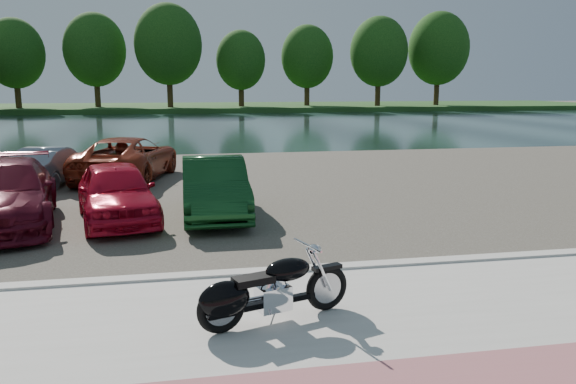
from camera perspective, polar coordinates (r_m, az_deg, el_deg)
name	(u,v)px	position (r m, az deg, el deg)	size (l,w,h in m)	color
ground	(308,322)	(8.29, 2.04, -13.03)	(200.00, 200.00, 0.00)	#595447
promenade	(325,350)	(7.39, 3.81, -15.74)	(60.00, 6.00, 0.10)	beige
kerb	(283,272)	(10.09, -0.48, -8.15)	(60.00, 0.30, 0.14)	beige
parking_lot	(236,186)	(18.76, -5.35, 0.57)	(60.00, 18.00, 0.04)	#423E35
river	(203,126)	(47.54, -8.67, 6.68)	(120.00, 40.00, 0.00)	#182C28
far_bank	(194,107)	(79.46, -9.56, 8.49)	(120.00, 24.00, 0.60)	#1D4217
far_trees	(228,51)	(73.54, -6.12, 14.01)	(70.25, 10.68, 12.52)	#372514
motorcycle	(262,292)	(7.81, -2.66, -10.11)	(2.26, 1.02, 1.05)	black
car_3	(6,194)	(14.86, -26.76, -0.18)	(2.16, 5.30, 1.54)	#4E0B19
car_4	(116,192)	(14.35, -17.04, 0.00)	(1.72, 4.28, 1.46)	#B40C24
car_5	(214,187)	(14.42, -7.50, 0.48)	(1.57, 4.50, 1.48)	#11401A
car_9	(51,165)	(20.52, -22.97, 2.51)	(1.36, 3.90, 1.29)	slate
car_10	(127,158)	(20.62, -16.00, 3.32)	(2.53, 5.49, 1.53)	maroon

